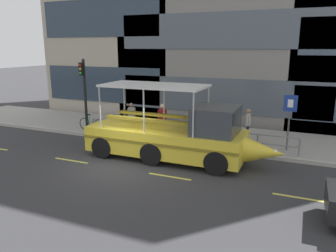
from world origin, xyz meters
name	(u,v)px	position (x,y,z in m)	size (l,w,h in m)	color
ground_plane	(124,164)	(0.00, 0.00, 0.00)	(120.00, 120.00, 0.00)	#333335
sidewalk	(172,132)	(0.00, 5.60, 0.09)	(32.00, 4.80, 0.18)	#99968E
curb_edge	(154,143)	(0.00, 3.11, 0.09)	(32.00, 0.18, 0.18)	#B2ADA3
lane_centreline	(117,168)	(0.00, -0.58, 0.00)	(25.80, 0.12, 0.01)	#DBD64C
curb_guardrail	(184,132)	(1.50, 3.45, 0.77)	(11.11, 0.09, 0.88)	gray
traffic_light_pole	(84,88)	(-4.77, 3.77, 2.68)	(0.24, 0.46, 4.13)	black
parking_sign	(290,113)	(6.45, 4.18, 1.98)	(0.60, 0.12, 2.65)	#4C4F54
leaned_bicycle	(92,124)	(-4.39, 3.78, 0.56)	(1.74, 0.46, 0.96)	black
duck_tour_boat	(176,136)	(1.89, 1.42, 1.08)	(8.91, 2.51, 3.36)	yellow
pedestrian_near_bow	(248,122)	(4.45, 4.97, 1.22)	(0.24, 0.50, 1.73)	#1E2338
pedestrian_mid_left	(198,120)	(1.76, 4.94, 1.12)	(0.40, 0.28, 1.55)	#47423D
pedestrian_mid_right	(162,117)	(-0.08, 4.29, 1.26)	(0.43, 0.36, 1.79)	black
pedestrian_near_stern	(131,114)	(-2.14, 4.55, 1.18)	(0.35, 0.37, 1.66)	black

